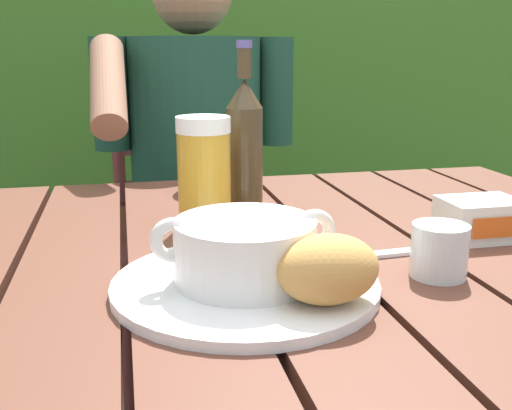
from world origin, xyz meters
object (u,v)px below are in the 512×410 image
serving_plate (245,285)px  diner_bowl (221,175)px  chair_near_diner (192,248)px  table_knife (352,257)px  person_eating (197,168)px  beer_glass (204,173)px  bread_roll (325,269)px  water_glass_small (439,251)px  beer_bottle (245,145)px  soup_bowl (245,249)px  butter_tub (481,219)px

serving_plate → diner_bowl: size_ratio=1.91×
serving_plate → diner_bowl: 0.48m
chair_near_diner → table_knife: chair_near_diner is taller
table_knife → serving_plate: bearing=-156.4°
person_eating → beer_glass: size_ratio=7.56×
bread_roll → water_glass_small: (0.16, 0.07, -0.02)m
beer_bottle → serving_plate: bearing=-101.4°
chair_near_diner → soup_bowl: size_ratio=4.51×
chair_near_diner → butter_tub: size_ratio=8.66×
table_knife → water_glass_small: bearing=-44.2°
bread_roll → chair_near_diner: bearing=90.8°
serving_plate → butter_tub: size_ratio=2.76×
bread_roll → butter_tub: 0.35m
soup_bowl → beer_bottle: size_ratio=0.76×
person_eating → beer_glass: bearing=-95.8°
chair_near_diner → beer_glass: 0.86m
beer_bottle → water_glass_small: size_ratio=4.12×
chair_near_diner → soup_bowl: chair_near_diner is taller
soup_bowl → beer_glass: (-0.01, 0.25, 0.04)m
beer_bottle → diner_bowl: 0.19m
butter_tub → diner_bowl: (-0.31, 0.37, 0.00)m
beer_glass → water_glass_small: bearing=-46.6°
beer_glass → water_glass_small: beer_glass is taller
butter_tub → person_eating: bearing=113.5°
table_knife → beer_bottle: bearing=111.1°
water_glass_small → beer_bottle: bearing=118.4°
soup_bowl → diner_bowl: bearing=84.0°
water_glass_small → diner_bowl: size_ratio=0.43×
butter_tub → table_knife: bearing=-167.9°
bread_roll → water_glass_small: size_ratio=1.69×
chair_near_diner → water_glass_small: 1.10m
soup_bowl → butter_tub: bearing=17.2°
bread_roll → table_knife: 0.17m
table_knife → butter_tub: bearing=12.1°
person_eating → water_glass_small: bearing=-77.7°
serving_plate → beer_bottle: 0.33m
butter_tub → diner_bowl: 0.48m
chair_near_diner → soup_bowl: (-0.05, -1.02, 0.34)m
water_glass_small → table_knife: (-0.08, 0.07, -0.03)m
soup_bowl → bread_roll: bearing=-49.4°
person_eating → serving_plate: bearing=-93.3°
butter_tub → soup_bowl: bearing=-162.8°
butter_tub → table_knife: size_ratio=0.68×
water_glass_small → butter_tub: (0.13, 0.12, -0.00)m
person_eating → beer_bottle: size_ratio=4.61×
chair_near_diner → bread_roll: chair_near_diner is taller
beer_bottle → water_glass_small: beer_bottle is taller
diner_bowl → bread_roll: bearing=-88.4°
beer_bottle → water_glass_small: bearing=-61.6°
water_glass_small → soup_bowl: bearing=178.0°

